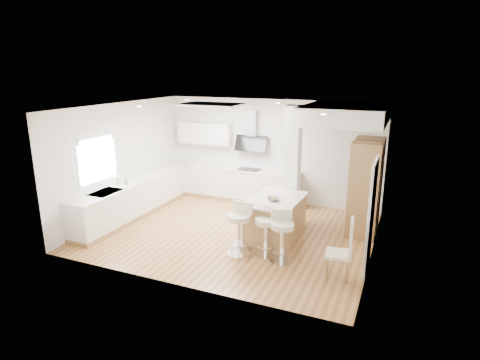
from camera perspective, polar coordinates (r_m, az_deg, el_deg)
The scene contains 18 objects.
ground at distance 9.18m, azimuth -0.94°, elevation -7.35°, with size 6.00×6.00×0.00m, color #B07841.
ceiling at distance 9.18m, azimuth -0.94°, elevation -7.35°, with size 6.00×5.00×0.02m, color white.
wall_back at distance 11.01m, azimuth 4.34°, elevation 4.12°, with size 6.00×0.04×2.80m, color silver.
wall_left at distance 10.30m, azimuth -16.43°, elevation 2.73°, with size 0.04×5.00×2.80m, color silver.
wall_right at distance 8.03m, azimuth 18.96°, elevation -1.01°, with size 0.04×5.00×2.80m, color silver.
skylight at distance 9.38m, azimuth -4.00°, elevation 10.61°, with size 4.10×2.10×0.06m.
window_left at distance 9.55m, azimuth -19.75°, elevation 3.28°, with size 0.06×1.28×1.07m.
doorway_right at distance 7.59m, azimuth 18.12°, elevation -5.08°, with size 0.05×1.00×2.10m.
counter_left at distance 10.53m, azimuth -13.99°, elevation -2.13°, with size 0.63×4.50×1.35m.
counter_back at distance 11.24m, azimuth -0.61°, elevation 0.72°, with size 3.62×0.63×2.50m.
pillar at distance 9.26m, azimuth 7.38°, elevation 1.84°, with size 0.35×0.35×2.80m.
soffit at distance 9.27m, azimuth 14.74°, elevation 9.03°, with size 1.78×2.20×0.40m.
oven_column at distance 9.33m, azimuth 17.42°, elevation -0.87°, with size 0.63×1.21×2.10m.
peninsula at distance 8.67m, azimuth 5.07°, elevation -5.49°, with size 1.06×1.56×1.00m.
bar_stool_a at distance 7.91m, azimuth -0.10°, elevation -6.57°, with size 0.52×0.52×1.06m.
bar_stool_b at distance 7.89m, azimuth 3.77°, elevation -7.01°, with size 0.57×0.57×0.98m.
bar_stool_c at distance 7.66m, azimuth 6.02°, elevation -7.65°, with size 0.60×0.60×1.01m.
dining_chair at distance 7.24m, azimuth 14.66°, elevation -9.25°, with size 0.48×0.48×1.12m.
Camera 1 is at (3.46, -7.72, 3.58)m, focal length 30.00 mm.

